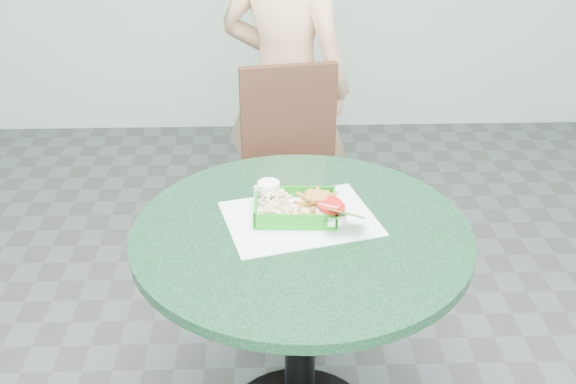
{
  "coord_description": "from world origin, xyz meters",
  "views": [
    {
      "loc": [
        -0.09,
        -1.57,
        1.75
      ],
      "look_at": [
        -0.03,
        0.1,
        0.83
      ],
      "focal_mm": 42.0,
      "sensor_mm": 36.0,
      "label": 1
    }
  ],
  "objects_px": {
    "diner_person": "(285,80)",
    "food_basket": "(295,217)",
    "dining_chair": "(289,169)",
    "crab_sandwich": "(317,206)",
    "sauce_ramekin": "(268,194)",
    "cafe_table": "(301,285)"
  },
  "relations": [
    {
      "from": "dining_chair",
      "to": "food_basket",
      "type": "relative_size",
      "value": 4.05
    },
    {
      "from": "dining_chair",
      "to": "diner_person",
      "type": "relative_size",
      "value": 0.58
    },
    {
      "from": "food_basket",
      "to": "crab_sandwich",
      "type": "distance_m",
      "value": 0.07
    },
    {
      "from": "food_basket",
      "to": "sauce_ramekin",
      "type": "xyz_separation_m",
      "value": [
        -0.08,
        0.07,
        0.04
      ]
    },
    {
      "from": "cafe_table",
      "to": "sauce_ramekin",
      "type": "relative_size",
      "value": 14.54
    },
    {
      "from": "crab_sandwich",
      "to": "sauce_ramekin",
      "type": "relative_size",
      "value": 1.76
    },
    {
      "from": "dining_chair",
      "to": "sauce_ramekin",
      "type": "distance_m",
      "value": 0.74
    },
    {
      "from": "dining_chair",
      "to": "crab_sandwich",
      "type": "bearing_deg",
      "value": -94.65
    },
    {
      "from": "dining_chair",
      "to": "diner_person",
      "type": "distance_m",
      "value": 0.4
    },
    {
      "from": "cafe_table",
      "to": "sauce_ramekin",
      "type": "height_order",
      "value": "sauce_ramekin"
    },
    {
      "from": "food_basket",
      "to": "dining_chair",
      "type": "bearing_deg",
      "value": 89.41
    },
    {
      "from": "cafe_table",
      "to": "crab_sandwich",
      "type": "bearing_deg",
      "value": 55.78
    },
    {
      "from": "food_basket",
      "to": "sauce_ramekin",
      "type": "relative_size",
      "value": 3.56
    },
    {
      "from": "sauce_ramekin",
      "to": "diner_person",
      "type": "bearing_deg",
      "value": 85.46
    },
    {
      "from": "diner_person",
      "to": "food_basket",
      "type": "bearing_deg",
      "value": 114.27
    },
    {
      "from": "diner_person",
      "to": "cafe_table",
      "type": "bearing_deg",
      "value": 114.96
    },
    {
      "from": "cafe_table",
      "to": "food_basket",
      "type": "relative_size",
      "value": 4.09
    },
    {
      "from": "diner_person",
      "to": "food_basket",
      "type": "height_order",
      "value": "diner_person"
    },
    {
      "from": "food_basket",
      "to": "crab_sandwich",
      "type": "height_order",
      "value": "crab_sandwich"
    },
    {
      "from": "diner_person",
      "to": "crab_sandwich",
      "type": "height_order",
      "value": "diner_person"
    },
    {
      "from": "dining_chair",
      "to": "crab_sandwich",
      "type": "height_order",
      "value": "dining_chair"
    },
    {
      "from": "cafe_table",
      "to": "dining_chair",
      "type": "xyz_separation_m",
      "value": [
        -0.01,
        0.83,
        -0.05
      ]
    }
  ]
}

